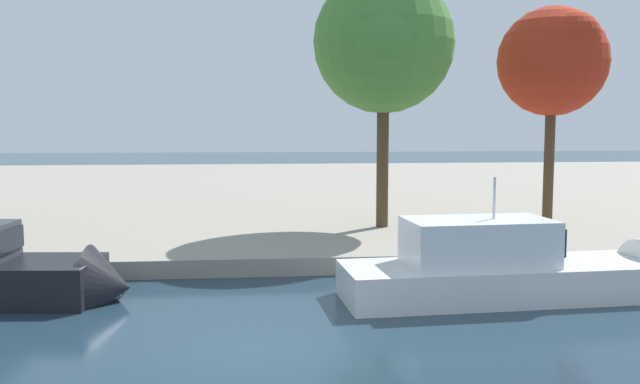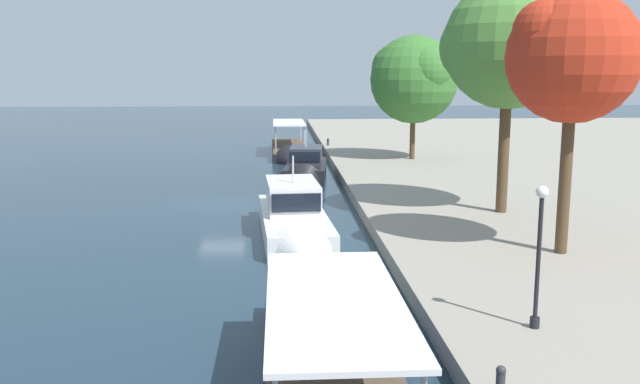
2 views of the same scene
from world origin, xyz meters
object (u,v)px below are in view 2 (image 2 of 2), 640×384
at_px(motor_yacht_1, 305,173).
at_px(tour_boat_0, 289,152).
at_px(lamp_post, 539,251).
at_px(tree_3, 568,55).
at_px(mooring_bollard_0, 501,379).
at_px(tree_1, 505,46).
at_px(mooring_bollard_1, 328,142).
at_px(motor_yacht_2, 295,225).
at_px(tree_2, 413,77).

bearing_deg(motor_yacht_1, tour_boat_0, -171.61).
height_order(lamp_post, tree_3, tree_3).
xyz_separation_m(tour_boat_0, mooring_bollard_0, (47.13, 3.73, 0.64)).
distance_m(tour_boat_0, tree_1, 31.05).
bearing_deg(lamp_post, mooring_bollard_1, -177.24).
xyz_separation_m(mooring_bollard_1, lamp_post, (46.01, 2.22, 1.81)).
bearing_deg(tour_boat_0, mooring_bollard_1, 124.70).
distance_m(motor_yacht_2, lamp_post, 14.53).
height_order(tour_boat_0, tree_2, tree_2).
height_order(motor_yacht_2, lamp_post, lamp_post).
height_order(mooring_bollard_1, tree_3, tree_3).
bearing_deg(lamp_post, mooring_bollard_0, -30.45).
bearing_deg(lamp_post, tour_boat_0, -172.26).
relative_size(motor_yacht_1, mooring_bollard_0, 13.19).
xyz_separation_m(mooring_bollard_1, tree_1, (30.84, 6.13, 7.71)).
distance_m(tour_boat_0, mooring_bollard_0, 47.28).
height_order(tour_boat_0, mooring_bollard_0, tour_boat_0).
relative_size(motor_yacht_2, lamp_post, 2.72).
xyz_separation_m(tour_boat_0, motor_yacht_1, (14.75, 0.84, 0.33)).
xyz_separation_m(motor_yacht_1, mooring_bollard_1, (-17.34, 2.84, 0.33)).
relative_size(motor_yacht_1, tree_1, 0.76).
height_order(mooring_bollard_0, lamp_post, lamp_post).
xyz_separation_m(tour_boat_0, tree_1, (28.25, 9.82, 8.37)).
height_order(tree_1, tree_3, tree_1).
height_order(motor_yacht_1, motor_yacht_2, motor_yacht_2).
bearing_deg(tree_3, motor_yacht_2, -119.17).
bearing_deg(lamp_post, motor_yacht_2, -154.48).
relative_size(tour_boat_0, lamp_post, 3.65).
relative_size(tour_boat_0, tree_3, 1.46).
bearing_deg(tree_1, tour_boat_0, -160.84).
bearing_deg(tree_1, tree_2, -179.22).
distance_m(tour_boat_0, tree_3, 38.01).
height_order(lamp_post, tree_1, tree_1).
bearing_deg(lamp_post, tree_2, 174.17).
height_order(mooring_bollard_0, mooring_bollard_1, mooring_bollard_1).
distance_m(motor_yacht_2, mooring_bollard_1, 33.29).
xyz_separation_m(motor_yacht_2, mooring_bollard_0, (16.68, 4.01, 0.36)).
bearing_deg(motor_yacht_1, mooring_bollard_0, 10.22).
bearing_deg(tour_boat_0, tree_2, 50.23).
height_order(mooring_bollard_1, tree_2, tree_2).
xyz_separation_m(tree_1, tree_3, (7.71, -0.24, -0.62)).
bearing_deg(tree_3, lamp_post, -26.23).
xyz_separation_m(mooring_bollard_1, tree_3, (38.55, 5.89, 7.09)).
bearing_deg(motor_yacht_1, tree_2, 133.69).
distance_m(motor_yacht_1, tree_2, 12.82).
distance_m(mooring_bollard_1, tree_3, 39.64).
bearing_deg(tree_3, tree_2, -179.92).
distance_m(tour_boat_0, mooring_bollard_1, 4.55).
distance_m(motor_yacht_1, tree_3, 24.11).
bearing_deg(tree_1, mooring_bollard_0, -17.88).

